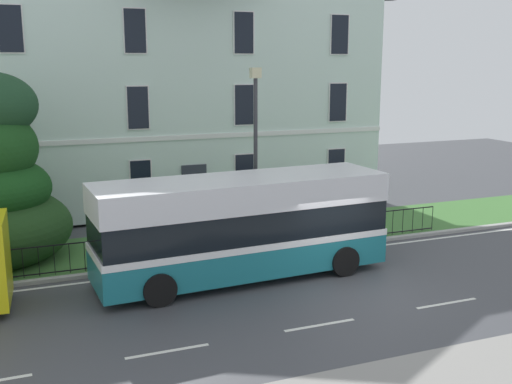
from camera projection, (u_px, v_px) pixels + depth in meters
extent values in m
cube|color=#414347|center=(352.00, 292.00, 18.24)|extent=(60.00, 56.00, 0.06)
cube|color=silver|center=(299.00, 256.00, 21.56)|extent=(54.00, 0.14, 0.01)
cube|color=silver|center=(168.00, 351.00, 14.45)|extent=(2.00, 0.12, 0.01)
cube|color=silver|center=(320.00, 325.00, 15.88)|extent=(2.00, 0.12, 0.01)
cube|color=silver|center=(447.00, 303.00, 17.31)|extent=(2.00, 0.12, 0.01)
cube|color=#9E9E99|center=(294.00, 250.00, 21.97)|extent=(57.00, 0.24, 0.12)
cube|color=#427637|center=(270.00, 235.00, 23.95)|extent=(57.00, 4.09, 0.12)
cube|color=gray|center=(482.00, 378.00, 13.23)|extent=(57.00, 3.00, 0.01)
cube|color=silver|center=(164.00, 95.00, 30.52)|extent=(18.46, 10.19, 9.85)
cube|color=white|center=(193.00, 137.00, 26.17)|extent=(18.46, 0.06, 0.20)
cube|color=#2D333D|center=(194.00, 190.00, 26.64)|extent=(1.10, 0.06, 2.20)
cube|color=white|center=(23.00, 189.00, 24.05)|extent=(0.94, 0.04, 1.81)
cube|color=black|center=(23.00, 189.00, 24.03)|extent=(0.84, 0.03, 1.71)
cube|color=white|center=(141.00, 181.00, 25.70)|extent=(0.94, 0.04, 1.81)
cube|color=black|center=(141.00, 181.00, 25.68)|extent=(0.84, 0.03, 1.71)
cube|color=white|center=(244.00, 174.00, 27.35)|extent=(0.94, 0.04, 1.81)
cube|color=black|center=(244.00, 174.00, 27.33)|extent=(0.84, 0.03, 1.71)
cube|color=white|center=(336.00, 167.00, 29.00)|extent=(0.94, 0.04, 1.81)
cube|color=black|center=(336.00, 167.00, 28.99)|extent=(0.84, 0.03, 1.71)
cube|color=white|center=(17.00, 111.00, 23.42)|extent=(0.94, 0.04, 1.81)
cube|color=black|center=(17.00, 111.00, 23.40)|extent=(0.84, 0.03, 1.71)
cube|color=white|center=(138.00, 108.00, 25.07)|extent=(0.94, 0.04, 1.81)
cube|color=black|center=(138.00, 108.00, 25.05)|extent=(0.84, 0.03, 1.71)
cube|color=white|center=(244.00, 105.00, 26.72)|extent=(0.94, 0.04, 1.81)
cube|color=black|center=(244.00, 105.00, 26.70)|extent=(0.84, 0.03, 1.71)
cube|color=white|center=(338.00, 102.00, 28.38)|extent=(0.94, 0.04, 1.81)
cube|color=black|center=(338.00, 102.00, 28.36)|extent=(0.84, 0.03, 1.71)
cube|color=white|center=(10.00, 29.00, 22.79)|extent=(0.94, 0.04, 1.81)
cube|color=black|center=(10.00, 29.00, 22.77)|extent=(0.84, 0.03, 1.71)
cube|color=white|center=(135.00, 31.00, 24.44)|extent=(0.94, 0.04, 1.81)
cube|color=black|center=(135.00, 31.00, 24.42)|extent=(0.84, 0.03, 1.71)
cube|color=white|center=(244.00, 33.00, 26.09)|extent=(0.94, 0.04, 1.81)
cube|color=black|center=(244.00, 33.00, 26.08)|extent=(0.84, 0.03, 1.71)
cube|color=white|center=(340.00, 35.00, 27.75)|extent=(0.94, 0.04, 1.81)
cube|color=black|center=(340.00, 35.00, 27.73)|extent=(0.84, 0.03, 1.71)
cube|color=black|center=(241.00, 226.00, 21.34)|extent=(16.11, 0.04, 0.04)
cube|color=black|center=(241.00, 250.00, 21.52)|extent=(16.11, 0.04, 0.04)
cylinder|color=black|center=(7.00, 265.00, 18.72)|extent=(0.02, 0.02, 0.95)
cylinder|color=black|center=(23.00, 263.00, 18.89)|extent=(0.02, 0.02, 0.95)
cylinder|color=black|center=(39.00, 262.00, 19.05)|extent=(0.02, 0.02, 0.95)
cylinder|color=black|center=(54.00, 260.00, 19.22)|extent=(0.02, 0.02, 0.95)
cylinder|color=black|center=(70.00, 258.00, 19.38)|extent=(0.02, 0.02, 0.95)
cylinder|color=black|center=(85.00, 257.00, 19.55)|extent=(0.02, 0.02, 0.95)
cylinder|color=black|center=(99.00, 255.00, 19.71)|extent=(0.02, 0.02, 0.95)
cylinder|color=black|center=(114.00, 253.00, 19.87)|extent=(0.02, 0.02, 0.95)
cylinder|color=black|center=(128.00, 252.00, 20.04)|extent=(0.02, 0.02, 0.95)
cylinder|color=black|center=(142.00, 250.00, 20.20)|extent=(0.02, 0.02, 0.95)
cylinder|color=black|center=(156.00, 249.00, 20.37)|extent=(0.02, 0.02, 0.95)
cylinder|color=black|center=(170.00, 247.00, 20.53)|extent=(0.02, 0.02, 0.95)
cylinder|color=black|center=(183.00, 246.00, 20.70)|extent=(0.02, 0.02, 0.95)
cylinder|color=black|center=(196.00, 244.00, 20.86)|extent=(0.02, 0.02, 0.95)
cylinder|color=black|center=(209.00, 243.00, 21.03)|extent=(0.02, 0.02, 0.95)
cylinder|color=black|center=(222.00, 241.00, 21.19)|extent=(0.02, 0.02, 0.95)
cylinder|color=black|center=(235.00, 240.00, 21.36)|extent=(0.02, 0.02, 0.95)
cylinder|color=black|center=(247.00, 239.00, 21.52)|extent=(0.02, 0.02, 0.95)
cylinder|color=black|center=(259.00, 237.00, 21.69)|extent=(0.02, 0.02, 0.95)
cylinder|color=black|center=(271.00, 236.00, 21.85)|extent=(0.02, 0.02, 0.95)
cylinder|color=black|center=(283.00, 235.00, 22.02)|extent=(0.02, 0.02, 0.95)
cylinder|color=black|center=(295.00, 233.00, 22.18)|extent=(0.02, 0.02, 0.95)
cylinder|color=black|center=(306.00, 232.00, 22.35)|extent=(0.02, 0.02, 0.95)
cylinder|color=black|center=(318.00, 231.00, 22.51)|extent=(0.02, 0.02, 0.95)
cylinder|color=black|center=(329.00, 230.00, 22.68)|extent=(0.02, 0.02, 0.95)
cylinder|color=black|center=(340.00, 228.00, 22.84)|extent=(0.02, 0.02, 0.95)
cylinder|color=black|center=(351.00, 227.00, 23.01)|extent=(0.02, 0.02, 0.95)
cylinder|color=black|center=(362.00, 226.00, 23.17)|extent=(0.02, 0.02, 0.95)
cylinder|color=black|center=(372.00, 225.00, 23.34)|extent=(0.02, 0.02, 0.95)
cylinder|color=black|center=(382.00, 224.00, 23.50)|extent=(0.02, 0.02, 0.95)
cylinder|color=black|center=(393.00, 223.00, 23.67)|extent=(0.02, 0.02, 0.95)
cylinder|color=black|center=(403.00, 222.00, 23.83)|extent=(0.02, 0.02, 0.95)
cylinder|color=black|center=(413.00, 220.00, 24.00)|extent=(0.02, 0.02, 0.95)
cylinder|color=black|center=(423.00, 219.00, 24.16)|extent=(0.02, 0.02, 0.95)
cylinder|color=black|center=(432.00, 218.00, 24.33)|extent=(0.02, 0.02, 0.95)
cube|color=#1C6F7C|center=(242.00, 253.00, 19.26)|extent=(9.23, 2.97, 1.05)
cube|color=white|center=(242.00, 238.00, 19.16)|extent=(9.26, 2.99, 0.20)
cube|color=black|center=(242.00, 222.00, 19.04)|extent=(9.15, 2.92, 1.00)
cube|color=silver|center=(242.00, 192.00, 18.85)|extent=(9.23, 2.97, 0.88)
cube|color=black|center=(366.00, 209.00, 20.91)|extent=(0.17, 2.09, 0.92)
cube|color=black|center=(367.00, 182.00, 20.72)|extent=(0.16, 1.79, 0.56)
cylinder|color=silver|center=(352.00, 239.00, 21.89)|extent=(0.05, 0.20, 0.20)
cylinder|color=silver|center=(378.00, 251.00, 20.47)|extent=(0.05, 0.20, 0.20)
cylinder|color=black|center=(307.00, 241.00, 21.60)|extent=(0.97, 0.35, 0.96)
cylinder|color=black|center=(344.00, 261.00, 19.48)|extent=(0.97, 0.35, 0.96)
cylinder|color=black|center=(138.00, 264.00, 19.16)|extent=(0.97, 0.35, 0.96)
cylinder|color=black|center=(159.00, 290.00, 17.04)|extent=(0.97, 0.35, 0.96)
cylinder|color=#333338|center=(256.00, 164.00, 21.78)|extent=(0.14, 0.14, 5.98)
cube|color=beige|center=(256.00, 73.00, 21.12)|extent=(0.36, 0.24, 0.36)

